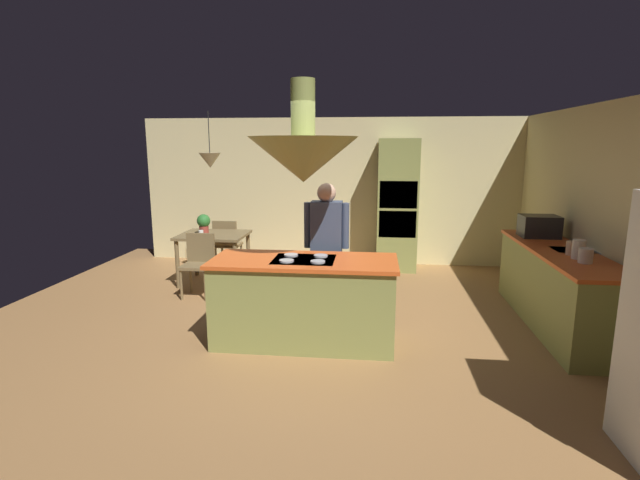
{
  "coord_description": "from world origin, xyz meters",
  "views": [
    {
      "loc": [
        0.71,
        -4.97,
        2.07
      ],
      "look_at": [
        0.1,
        0.4,
        1.0
      ],
      "focal_mm": 26.74,
      "sensor_mm": 36.0,
      "label": 1
    }
  ],
  "objects": [
    {
      "name": "cup_on_table",
      "position": [
        -1.81,
        1.69,
        0.81
      ],
      "size": [
        0.07,
        0.07,
        0.09
      ],
      "primitive_type": "cylinder",
      "color": "white",
      "rests_on": "dining_table"
    },
    {
      "name": "person_at_island",
      "position": [
        0.17,
        0.48,
        0.95
      ],
      "size": [
        0.53,
        0.22,
        1.65
      ],
      "color": "tan",
      "rests_on": "ground"
    },
    {
      "name": "ground",
      "position": [
        0.0,
        0.0,
        0.0
      ],
      "size": [
        8.16,
        8.16,
        0.0
      ],
      "primitive_type": "plane",
      "color": "#9E7042"
    },
    {
      "name": "microwave_on_counter",
      "position": [
        2.84,
        1.37,
        1.05
      ],
      "size": [
        0.46,
        0.36,
        0.28
      ],
      "primitive_type": "cube",
      "color": "#232326",
      "rests_on": "counter_run_right"
    },
    {
      "name": "chair_by_back_wall",
      "position": [
        -1.7,
        2.55,
        0.5
      ],
      "size": [
        0.4,
        0.4,
        0.87
      ],
      "rotation": [
        0.0,
        0.0,
        3.14
      ],
      "color": "brown",
      "rests_on": "ground"
    },
    {
      "name": "canister_tea",
      "position": [
        2.84,
        0.32,
        0.99
      ],
      "size": [
        0.11,
        0.11,
        0.15
      ],
      "primitive_type": "cylinder",
      "color": "#E0B78C",
      "rests_on": "counter_run_right"
    },
    {
      "name": "oven_tower",
      "position": [
        1.1,
        3.04,
        1.09
      ],
      "size": [
        0.66,
        0.62,
        2.19
      ],
      "color": "#8C934C",
      "rests_on": "ground"
    },
    {
      "name": "canister_flour",
      "position": [
        2.84,
        -0.04,
        0.99
      ],
      "size": [
        0.14,
        0.14,
        0.15
      ],
      "primitive_type": "cylinder",
      "color": "silver",
      "rests_on": "counter_run_right"
    },
    {
      "name": "counter_run_right",
      "position": [
        2.84,
        0.6,
        0.46
      ],
      "size": [
        0.73,
        2.59,
        0.91
      ],
      "color": "#8C934C",
      "rests_on": "ground"
    },
    {
      "name": "potted_plant_on_table",
      "position": [
        -1.84,
        1.88,
        0.93
      ],
      "size": [
        0.2,
        0.2,
        0.3
      ],
      "color": "#99382D",
      "rests_on": "dining_table"
    },
    {
      "name": "range_hood",
      "position": [
        0.0,
        -0.2,
        1.96
      ],
      "size": [
        1.1,
        1.1,
        1.0
      ],
      "color": "#8C934C"
    },
    {
      "name": "dining_table",
      "position": [
        -1.7,
        1.9,
        0.65
      ],
      "size": [
        0.99,
        0.85,
        0.76
      ],
      "color": "brown",
      "rests_on": "ground"
    },
    {
      "name": "kitchen_island",
      "position": [
        0.0,
        -0.2,
        0.46
      ],
      "size": [
        1.94,
        0.83,
        0.93
      ],
      "color": "#8C934C",
      "rests_on": "ground"
    },
    {
      "name": "wall_back",
      "position": [
        0.0,
        3.45,
        1.27
      ],
      "size": [
        6.8,
        0.1,
        2.55
      ],
      "primitive_type": "cube",
      "color": "beige",
      "rests_on": "ground"
    },
    {
      "name": "pendant_light_over_table",
      "position": [
        -1.7,
        1.9,
        1.86
      ],
      "size": [
        0.32,
        0.32,
        0.82
      ],
      "color": "beige"
    },
    {
      "name": "chair_facing_island",
      "position": [
        -1.7,
        1.25,
        0.5
      ],
      "size": [
        0.4,
        0.4,
        0.87
      ],
      "color": "brown",
      "rests_on": "ground"
    },
    {
      "name": "canister_sugar",
      "position": [
        2.84,
        0.14,
        1.01
      ],
      "size": [
        0.13,
        0.13,
        0.2
      ],
      "primitive_type": "cylinder",
      "color": "silver",
      "rests_on": "counter_run_right"
    },
    {
      "name": "wall_right",
      "position": [
        3.25,
        0.4,
        1.27
      ],
      "size": [
        0.1,
        7.2,
        2.55
      ],
      "primitive_type": "cube",
      "color": "beige",
      "rests_on": "ground"
    }
  ]
}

